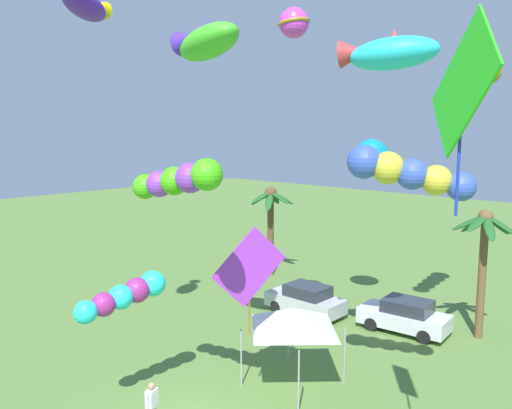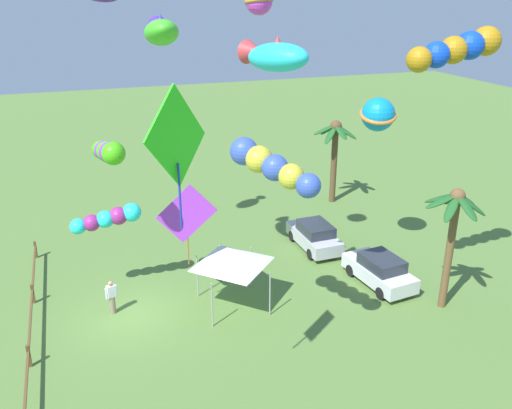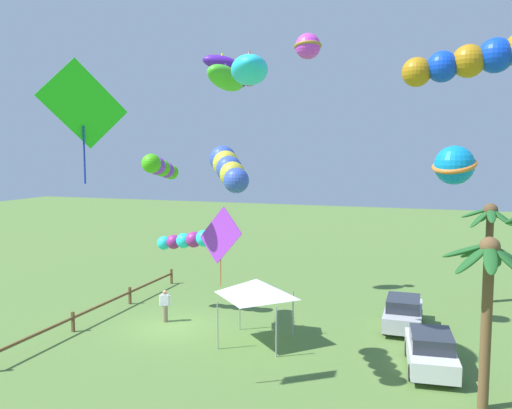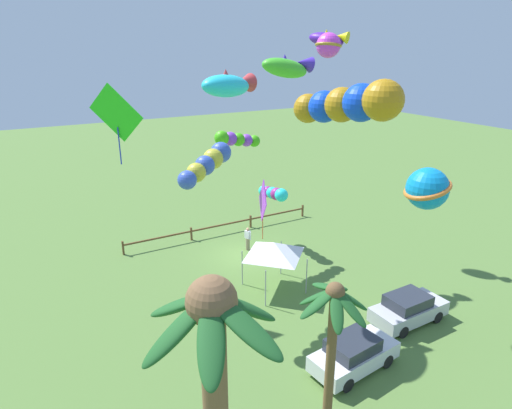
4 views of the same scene
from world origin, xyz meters
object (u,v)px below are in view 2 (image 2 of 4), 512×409
kite_fish_3 (161,31)px  kite_tube_5 (108,152)px  kite_ball_10 (259,1)px  kite_diamond_4 (177,139)px  spectator_0 (112,297)px  kite_fish_2 (274,56)px  palm_tree_0 (335,143)px  kite_diamond_7 (186,215)px  palm_tree_1 (454,221)px  kite_tube_6 (458,49)px  parked_car_1 (380,270)px  kite_tube_8 (271,166)px  kite_tube_1 (109,218)px  parked_car_0 (314,236)px  festival_tent (232,257)px  kite_ball_9 (378,115)px

kite_fish_3 → kite_tube_5: bearing=-55.4°
kite_fish_3 → kite_ball_10: kite_ball_10 is taller
kite_diamond_4 → kite_ball_10: kite_ball_10 is taller
spectator_0 → kite_fish_2: kite_fish_2 is taller
palm_tree_0 → kite_diamond_7: bearing=-50.7°
palm_tree_1 → spectator_0: (-4.36, -14.10, -3.41)m
kite_tube_5 → kite_fish_2: bearing=60.5°
kite_tube_6 → parked_car_1: bearing=-154.5°
kite_fish_2 → kite_diamond_7: (-3.26, -2.59, -6.72)m
spectator_0 → kite_tube_5: (0.96, 0.42, 6.84)m
kite_tube_8 → palm_tree_0: bearing=145.0°
kite_tube_6 → kite_diamond_7: 12.55m
kite_fish_2 → kite_diamond_4: bearing=-46.3°
kite_tube_1 → kite_diamond_7: 4.04m
kite_tube_1 → palm_tree_0: bearing=115.7°
parked_car_0 → kite_tube_6: bearing=19.0°
parked_car_0 → kite_diamond_7: (3.74, -7.83, 3.82)m
kite_ball_10 → parked_car_0: bearing=120.9°
kite_tube_1 → kite_tube_8: 9.43m
festival_tent → kite_tube_8: bearing=4.2°
kite_tube_1 → kite_fish_2: 11.03m
kite_ball_10 → kite_ball_9: bearing=92.2°
palm_tree_0 → kite_diamond_4: 22.56m
festival_tent → kite_tube_8: kite_tube_8 is taller
parked_car_1 → kite_ball_10: kite_ball_10 is taller
festival_tent → kite_tube_6: bearing=71.9°
festival_tent → kite_fish_3: 9.82m
kite_fish_3 → kite_tube_5: (1.81, -2.62, -4.18)m
kite_diamond_4 → kite_diamond_7: (-7.27, 1.61, -5.24)m
kite_tube_5 → kite_diamond_7: (-0.14, 2.92, -3.08)m
palm_tree_1 → kite_diamond_4: 14.08m
spectator_0 → festival_tent: 5.58m
kite_fish_3 → kite_tube_6: size_ratio=0.76×
kite_tube_6 → kite_tube_8: bearing=-81.8°
kite_fish_3 → kite_tube_5: size_ratio=1.01×
parked_car_0 → kite_fish_2: size_ratio=1.24×
palm_tree_1 → kite_tube_8: kite_tube_8 is taller
palm_tree_1 → kite_fish_2: kite_fish_2 is taller
parked_car_1 → kite_fish_3: (-2.54, -9.42, 11.09)m
kite_fish_2 → parked_car_0: bearing=143.2°
kite_tube_1 → kite_diamond_4: bearing=8.2°
festival_tent → kite_tube_5: kite_tube_5 is taller
kite_ball_9 → kite_diamond_4: bearing=-52.5°
palm_tree_0 → parked_car_0: 8.07m
palm_tree_0 → kite_ball_10: size_ratio=3.42×
parked_car_0 → parked_car_1: bearing=15.7°
kite_fish_3 → parked_car_1: bearing=74.9°
kite_fish_2 → kite_ball_9: kite_fish_2 is taller
parked_car_1 → kite_tube_1: size_ratio=1.28×
kite_tube_5 → kite_tube_6: size_ratio=0.75×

